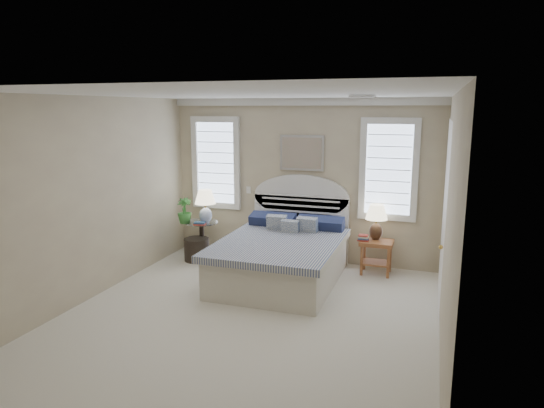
% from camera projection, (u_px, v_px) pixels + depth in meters
% --- Properties ---
extents(floor, '(4.50, 5.00, 0.01)m').
position_uv_depth(floor, '(247.00, 317.00, 5.98)').
color(floor, '#BEB8A2').
rests_on(floor, ground).
extents(ceiling, '(4.50, 5.00, 0.01)m').
position_uv_depth(ceiling, '(245.00, 94.00, 5.46)').
color(ceiling, white).
rests_on(ceiling, wall_back).
extents(wall_back, '(4.50, 0.02, 2.70)m').
position_uv_depth(wall_back, '(302.00, 181.00, 8.04)').
color(wall_back, tan).
rests_on(wall_back, floor).
extents(wall_left, '(0.02, 5.00, 2.70)m').
position_uv_depth(wall_left, '(89.00, 199.00, 6.43)').
color(wall_left, tan).
rests_on(wall_left, floor).
extents(wall_right, '(0.02, 5.00, 2.70)m').
position_uv_depth(wall_right, '(448.00, 225.00, 5.01)').
color(wall_right, tan).
rests_on(wall_right, floor).
extents(crown_molding, '(4.50, 0.08, 0.12)m').
position_uv_depth(crown_molding, '(302.00, 102.00, 7.75)').
color(crown_molding, silver).
rests_on(crown_molding, wall_back).
extents(hvac_vent, '(0.30, 0.20, 0.02)m').
position_uv_depth(hvac_vent, '(362.00, 96.00, 5.82)').
color(hvac_vent, '#B2B2B2').
rests_on(hvac_vent, ceiling).
extents(switch_plate, '(0.08, 0.01, 0.12)m').
position_uv_depth(switch_plate, '(249.00, 190.00, 8.36)').
color(switch_plate, silver).
rests_on(switch_plate, wall_back).
extents(window_left, '(0.90, 0.06, 1.60)m').
position_uv_depth(window_left, '(216.00, 163.00, 8.46)').
color(window_left, '#C9DEFF').
rests_on(window_left, wall_back).
extents(window_right, '(0.90, 0.06, 1.60)m').
position_uv_depth(window_right, '(389.00, 170.00, 7.53)').
color(window_right, '#C9DEFF').
rests_on(window_right, wall_back).
extents(painting, '(0.74, 0.04, 0.58)m').
position_uv_depth(painting, '(302.00, 153.00, 7.91)').
color(painting, silver).
rests_on(painting, wall_back).
extents(closet_door, '(0.02, 1.80, 2.40)m').
position_uv_depth(closet_door, '(444.00, 215.00, 6.16)').
color(closet_door, white).
rests_on(closet_door, floor).
extents(bed, '(1.72, 2.28, 1.47)m').
position_uv_depth(bed, '(283.00, 254.00, 7.26)').
color(bed, beige).
rests_on(bed, floor).
extents(side_table_left, '(0.56, 0.56, 0.63)m').
position_uv_depth(side_table_left, '(202.00, 236.00, 8.33)').
color(side_table_left, black).
rests_on(side_table_left, floor).
extents(nightstand_right, '(0.50, 0.40, 0.53)m').
position_uv_depth(nightstand_right, '(376.00, 250.00, 7.49)').
color(nightstand_right, '#9E5F33').
rests_on(nightstand_right, floor).
extents(floor_pot, '(0.53, 0.53, 0.38)m').
position_uv_depth(floor_pot, '(197.00, 249.00, 8.19)').
color(floor_pot, black).
rests_on(floor_pot, floor).
extents(lamp_left, '(0.46, 0.46, 0.57)m').
position_uv_depth(lamp_left, '(205.00, 203.00, 8.15)').
color(lamp_left, silver).
rests_on(lamp_left, side_table_left).
extents(lamp_right, '(0.41, 0.41, 0.56)m').
position_uv_depth(lamp_right, '(376.00, 218.00, 7.50)').
color(lamp_right, black).
rests_on(lamp_right, nightstand_right).
extents(potted_plant, '(0.31, 0.31, 0.43)m').
position_uv_depth(potted_plant, '(184.00, 211.00, 8.14)').
color(potted_plant, '#368033').
rests_on(potted_plant, side_table_left).
extents(books_left, '(0.20, 0.16, 0.05)m').
position_uv_depth(books_left, '(200.00, 223.00, 8.05)').
color(books_left, '#A13028').
rests_on(books_left, side_table_left).
extents(books_right, '(0.17, 0.13, 0.09)m').
position_uv_depth(books_right, '(363.00, 238.00, 7.46)').
color(books_right, '#A13028').
rests_on(books_right, nightstand_right).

